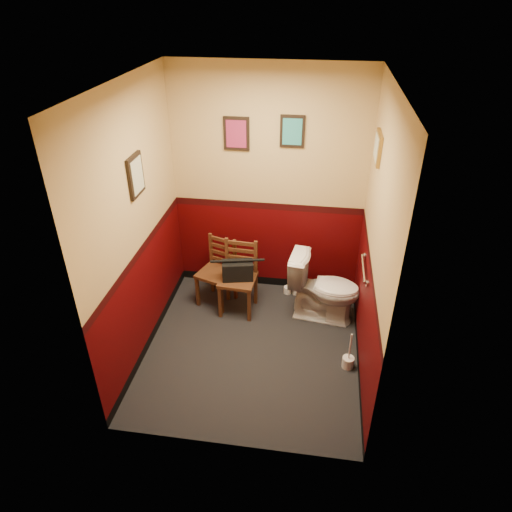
{
  "coord_description": "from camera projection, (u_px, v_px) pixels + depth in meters",
  "views": [
    {
      "loc": [
        0.57,
        -3.6,
        3.38
      ],
      "look_at": [
        0.0,
        0.25,
        1.0
      ],
      "focal_mm": 32.0,
      "sensor_mm": 36.0,
      "label": 1
    }
  ],
  "objects": [
    {
      "name": "handbag",
      "position": [
        238.0,
        270.0,
        5.15
      ],
      "size": [
        0.37,
        0.24,
        0.25
      ],
      "rotation": [
        0.0,
        0.0,
        0.21
      ],
      "color": "black",
      "rests_on": "chair_right"
    },
    {
      "name": "tp_stack",
      "position": [
        292.0,
        286.0,
        5.66
      ],
      "size": [
        0.2,
        0.12,
        0.27
      ],
      "color": "silver",
      "rests_on": "floor"
    },
    {
      "name": "framed_print_back_b",
      "position": [
        292.0,
        131.0,
        4.8
      ],
      "size": [
        0.26,
        0.04,
        0.34
      ],
      "color": "black",
      "rests_on": "wall_back"
    },
    {
      "name": "wall_left",
      "position": [
        137.0,
        229.0,
        4.31
      ],
      "size": [
        0.0,
        2.4,
        2.7
      ],
      "primitive_type": "cube",
      "rotation": [
        1.57,
        0.0,
        1.57
      ],
      "color": "#3D0304",
      "rests_on": "ground"
    },
    {
      "name": "framed_print_back_a",
      "position": [
        236.0,
        134.0,
        4.9
      ],
      "size": [
        0.28,
        0.04,
        0.36
      ],
      "color": "black",
      "rests_on": "wall_back"
    },
    {
      "name": "framed_print_left",
      "position": [
        136.0,
        176.0,
        4.13
      ],
      "size": [
        0.04,
        0.3,
        0.38
      ],
      "color": "black",
      "rests_on": "wall_left"
    },
    {
      "name": "toilet",
      "position": [
        324.0,
        289.0,
        5.13
      ],
      "size": [
        0.85,
        0.55,
        0.79
      ],
      "primitive_type": "imported",
      "rotation": [
        0.0,
        0.0,
        1.44
      ],
      "color": "white",
      "rests_on": "floor"
    },
    {
      "name": "wall_back",
      "position": [
        268.0,
        187.0,
        5.18
      ],
      "size": [
        2.2,
        0.0,
        2.7
      ],
      "primitive_type": "cube",
      "rotation": [
        1.57,
        0.0,
        0.0
      ],
      "color": "#3D0304",
      "rests_on": "ground"
    },
    {
      "name": "framed_print_right",
      "position": [
        378.0,
        148.0,
        4.18
      ],
      "size": [
        0.04,
        0.34,
        0.28
      ],
      "color": "olive",
      "rests_on": "wall_right"
    },
    {
      "name": "toilet_brush",
      "position": [
        348.0,
        361.0,
        4.6
      ],
      "size": [
        0.12,
        0.12,
        0.43
      ],
      "color": "silver",
      "rests_on": "floor"
    },
    {
      "name": "floor",
      "position": [
        253.0,
        348.0,
        4.87
      ],
      "size": [
        2.2,
        2.4,
        0.0
      ],
      "primitive_type": "cube",
      "color": "black",
      "rests_on": "ground"
    },
    {
      "name": "grab_bar",
      "position": [
        364.0,
        269.0,
        4.46
      ],
      "size": [
        0.05,
        0.56,
        0.06
      ],
      "color": "silver",
      "rests_on": "wall_right"
    },
    {
      "name": "wall_front",
      "position": [
        226.0,
        321.0,
        3.16
      ],
      "size": [
        2.2,
        0.0,
        2.7
      ],
      "primitive_type": "cube",
      "rotation": [
        -1.57,
        0.0,
        0.0
      ],
      "color": "#3D0304",
      "rests_on": "ground"
    },
    {
      "name": "ceiling",
      "position": [
        251.0,
        82.0,
        3.47
      ],
      "size": [
        2.2,
        2.4,
        0.0
      ],
      "primitive_type": "cube",
      "rotation": [
        3.14,
        0.0,
        0.0
      ],
      "color": "silver",
      "rests_on": "ground"
    },
    {
      "name": "chair_left",
      "position": [
        218.0,
        272.0,
        5.39
      ],
      "size": [
        0.49,
        0.49,
        0.82
      ],
      "rotation": [
        0.0,
        0.0,
        -0.34
      ],
      "color": "#512C18",
      "rests_on": "floor"
    },
    {
      "name": "wall_right",
      "position": [
        375.0,
        246.0,
        4.03
      ],
      "size": [
        0.0,
        2.4,
        2.7
      ],
      "primitive_type": "cube",
      "rotation": [
        1.57,
        0.0,
        -1.57
      ],
      "color": "#3D0304",
      "rests_on": "ground"
    },
    {
      "name": "chair_right",
      "position": [
        239.0,
        278.0,
        5.25
      ],
      "size": [
        0.43,
        0.43,
        0.86
      ],
      "rotation": [
        0.0,
        0.0,
        -0.07
      ],
      "color": "#512C18",
      "rests_on": "floor"
    }
  ]
}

